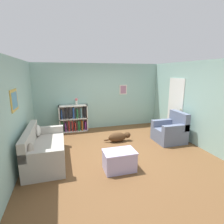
{
  "coord_description": "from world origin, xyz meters",
  "views": [
    {
      "loc": [
        -1.46,
        -4.67,
        2.25
      ],
      "look_at": [
        0.0,
        0.4,
        1.05
      ],
      "focal_mm": 28.0,
      "sensor_mm": 36.0,
      "label": 1
    }
  ],
  "objects": [
    {
      "name": "coffee_table",
      "position": [
        -0.26,
        -1.14,
        0.25
      ],
      "size": [
        0.74,
        0.49,
        0.48
      ],
      "color": "#ADA3CC",
      "rests_on": "ground_plane"
    },
    {
      "name": "wall_back",
      "position": [
        0.0,
        2.25,
        1.3
      ],
      "size": [
        5.6,
        0.13,
        2.6
      ],
      "color": "#93BCB2",
      "rests_on": "ground_plane"
    },
    {
      "name": "ground_plane",
      "position": [
        0.0,
        0.0,
        0.0
      ],
      "size": [
        14.0,
        14.0,
        0.0
      ],
      "primitive_type": "plane",
      "color": "brown"
    },
    {
      "name": "recliner_chair",
      "position": [
        1.92,
        0.07,
        0.35
      ],
      "size": [
        0.89,
        0.85,
        0.99
      ],
      "color": "slate",
      "rests_on": "ground_plane"
    },
    {
      "name": "dog",
      "position": [
        0.26,
        0.51,
        0.16
      ],
      "size": [
        0.91,
        0.28,
        0.31
      ],
      "color": "#472D19",
      "rests_on": "ground_plane"
    },
    {
      "name": "wall_right",
      "position": [
        2.55,
        0.02,
        1.29
      ],
      "size": [
        0.16,
        5.0,
        2.6
      ],
      "color": "#93BCB2",
      "rests_on": "ground_plane"
    },
    {
      "name": "couch",
      "position": [
        -1.99,
        -0.21,
        0.32
      ],
      "size": [
        0.89,
        1.89,
        0.89
      ],
      "color": "#ADA89E",
      "rests_on": "ground_plane"
    },
    {
      "name": "vase",
      "position": [
        -0.95,
        2.0,
        1.19
      ],
      "size": [
        0.11,
        0.11,
        0.27
      ],
      "color": "silver",
      "rests_on": "bookshelf"
    },
    {
      "name": "bookshelf",
      "position": [
        -1.08,
        2.02,
        0.49
      ],
      "size": [
        1.07,
        0.36,
        1.03
      ],
      "color": "silver",
      "rests_on": "ground_plane"
    },
    {
      "name": "wall_left",
      "position": [
        -2.55,
        -0.0,
        1.3
      ],
      "size": [
        0.13,
        5.0,
        2.6
      ],
      "color": "#93BCB2",
      "rests_on": "ground_plane"
    }
  ]
}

